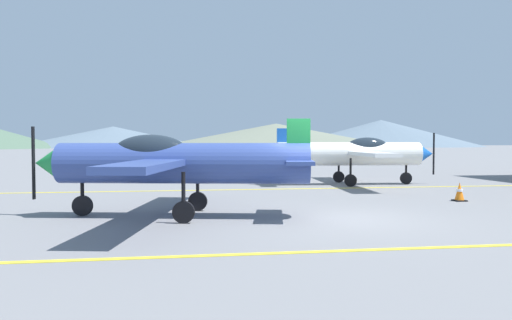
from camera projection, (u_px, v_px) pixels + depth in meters
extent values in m
plane|color=slate|center=(331.00, 219.00, 11.82)|extent=(400.00, 400.00, 0.00)
cube|color=yellow|center=(390.00, 249.00, 8.48)|extent=(80.00, 0.16, 0.01)
cube|color=yellow|center=(274.00, 189.00, 19.12)|extent=(80.00, 0.16, 0.01)
cylinder|color=#33478C|center=(184.00, 163.00, 12.14)|extent=(6.29, 2.18, 1.01)
cone|color=#1E8C3F|center=(48.00, 163.00, 12.28)|extent=(0.79, 0.96, 0.85)
cube|color=black|center=(33.00, 163.00, 12.30)|extent=(0.06, 0.11, 1.83)
ellipsoid|color=#1E2833|center=(151.00, 151.00, 12.16)|extent=(1.95, 1.16, 0.82)
cube|color=#33478C|center=(169.00, 161.00, 12.15)|extent=(2.54, 8.09, 0.15)
cube|color=#33478C|center=(298.00, 162.00, 12.02)|extent=(1.09, 2.46, 0.09)
cube|color=#1E8C3F|center=(298.00, 141.00, 12.00)|extent=(0.59, 0.22, 1.10)
cylinder|color=black|center=(82.00, 187.00, 12.27)|extent=(0.09, 0.09, 0.92)
cylinder|color=black|center=(82.00, 206.00, 12.29)|extent=(0.52, 0.21, 0.51)
cylinder|color=black|center=(198.00, 184.00, 13.16)|extent=(0.09, 0.09, 0.92)
cylinder|color=black|center=(198.00, 201.00, 13.18)|extent=(0.52, 0.21, 0.51)
cylinder|color=black|center=(183.00, 192.00, 11.15)|extent=(0.09, 0.09, 0.92)
cylinder|color=black|center=(184.00, 212.00, 11.17)|extent=(0.52, 0.21, 0.51)
cylinder|color=white|center=(349.00, 154.00, 21.21)|extent=(6.28, 1.48, 1.01)
cone|color=blue|center=(426.00, 154.00, 21.47)|extent=(0.70, 0.90, 0.85)
cube|color=black|center=(434.00, 154.00, 21.50)|extent=(0.04, 0.11, 1.83)
ellipsoid|color=#1E2833|center=(367.00, 147.00, 21.26)|extent=(1.89, 0.96, 0.82)
cube|color=white|center=(357.00, 153.00, 21.24)|extent=(1.62, 8.10, 0.15)
cube|color=white|center=(284.00, 153.00, 21.00)|extent=(0.82, 2.42, 0.09)
cube|color=blue|center=(284.00, 141.00, 20.98)|extent=(0.58, 0.15, 1.10)
cylinder|color=black|center=(406.00, 168.00, 21.43)|extent=(0.09, 0.09, 0.92)
cylinder|color=black|center=(406.00, 178.00, 21.44)|extent=(0.52, 0.15, 0.51)
cylinder|color=black|center=(351.00, 169.00, 20.22)|extent=(0.09, 0.09, 0.92)
cylinder|color=black|center=(351.00, 180.00, 20.24)|extent=(0.52, 0.15, 0.51)
cylinder|color=black|center=(339.00, 167.00, 22.22)|extent=(0.09, 0.09, 0.92)
cylinder|color=black|center=(339.00, 177.00, 22.24)|extent=(0.52, 0.15, 0.51)
cube|color=black|center=(459.00, 200.00, 15.34)|extent=(0.36, 0.36, 0.04)
cone|color=orange|center=(460.00, 191.00, 15.33)|extent=(0.29, 0.29, 0.55)
cylinder|color=white|center=(460.00, 190.00, 15.33)|extent=(0.20, 0.20, 0.08)
cone|color=slate|center=(113.00, 137.00, 157.68)|extent=(61.83, 61.83, 6.64)
cone|color=slate|center=(276.00, 136.00, 127.42)|extent=(67.67, 67.67, 6.48)
cone|color=slate|center=(381.00, 133.00, 179.53)|extent=(70.95, 70.95, 9.68)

